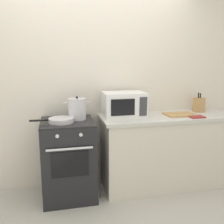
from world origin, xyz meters
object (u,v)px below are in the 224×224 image
Objects in this scene: cutting_board at (180,114)px; oven_mitt at (196,117)px; stock_pot at (77,109)px; frying_pan at (61,120)px; knife_block at (199,105)px; stove at (69,159)px; microwave at (124,105)px.

cutting_board reaches higher than oven_mitt.
frying_pan is (-0.19, -0.12, -0.10)m from stock_pot.
knife_block is at bearing 6.18° from frying_pan.
stove is 0.49m from frying_pan.
frying_pan is at bearing -173.82° from knife_block.
microwave reaches higher than cutting_board.
stove is at bearing -173.42° from microwave.
frying_pan is 0.96× the size of microwave.
knife_block reaches higher than stove.
stock_pot is 0.57m from microwave.
microwave is 1.94× the size of knife_block.
cutting_board is 0.38m from knife_block.
knife_block is 1.43× the size of oven_mitt.
oven_mitt is at bearing -5.92° from stove.
microwave is at bearing 1.77° from stock_pot.
cutting_board is at bearing -2.72° from stock_pot.
frying_pan is at bearing -143.07° from stove.
stove is at bearing 36.93° from frying_pan.
cutting_board is 0.21m from oven_mitt.
stock_pot reaches higher than oven_mitt.
oven_mitt is (0.14, -0.16, -0.00)m from cutting_board.
microwave is 1.06m from knife_block.
cutting_board is at bearing 130.98° from oven_mitt.
microwave reaches higher than stock_pot.
stove is at bearing 174.08° from oven_mitt.
knife_block is (1.81, 0.20, 0.07)m from frying_pan.
oven_mitt is at bearing -15.71° from microwave.
stock_pot is at bearing -177.19° from knife_block.
stock_pot is 1.15× the size of knife_block.
cutting_board is at bearing 2.20° from frying_pan.
cutting_board is (1.47, 0.06, -0.02)m from frying_pan.
oven_mitt is at bearing -49.02° from cutting_board.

